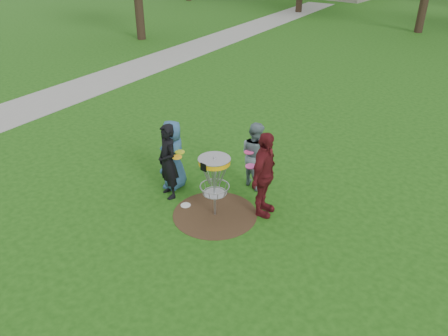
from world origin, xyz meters
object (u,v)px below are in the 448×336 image
Objects in this scene: player_maroon at (264,175)px; disc_golf_basket at (214,173)px; player_blue at (173,155)px; player_black at (168,162)px; player_grey at (255,155)px.

disc_golf_basket is (-0.74, -0.69, 0.09)m from player_maroon.
player_blue is 2.26m from player_maroon.
player_black is at bearing -176.26° from disc_golf_basket.
player_black reaches higher than player_grey.
player_blue is 0.95× the size of player_black.
player_black is (0.20, -0.35, 0.04)m from player_blue.
player_grey is at bearing 30.06° from player_maroon.
player_blue is 1.20× the size of disc_golf_basket.
player_grey is at bearing 74.67° from player_black.
player_blue is at bearing 58.03° from player_grey.
player_maroon reaches higher than disc_golf_basket.
player_maroon is at bearing 43.19° from disc_golf_basket.
player_grey is at bearing 116.98° from player_blue.
player_black is 2.01m from player_grey.
player_maroon is (0.83, -0.85, 0.14)m from player_grey.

